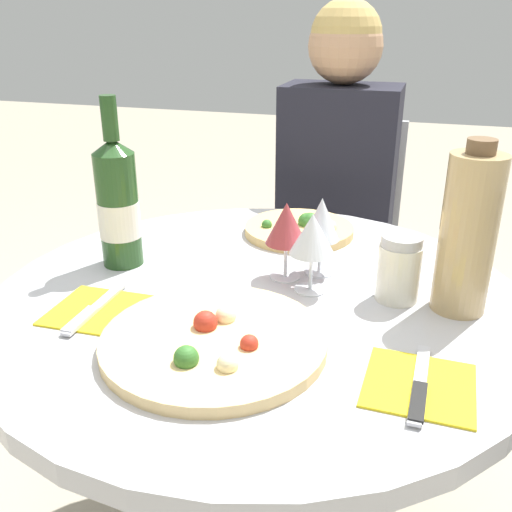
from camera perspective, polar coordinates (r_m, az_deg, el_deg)
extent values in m
cylinder|color=slate|center=(1.26, 0.21, -18.29)|extent=(0.10, 0.10, 0.64)
cylinder|color=#B7B7BC|center=(1.07, 0.24, -4.59)|extent=(0.99, 0.99, 0.04)
cylinder|color=#ADADB2|center=(2.04, 7.02, -12.09)|extent=(0.33, 0.33, 0.01)
cylinder|color=#ADADB2|center=(1.93, 7.34, -6.84)|extent=(0.06, 0.06, 0.44)
cube|color=#ADADB2|center=(1.82, 7.71, -0.38)|extent=(0.36, 0.36, 0.03)
cube|color=#ADADB2|center=(1.91, 8.98, 7.51)|extent=(0.36, 0.02, 0.40)
cube|color=black|center=(1.78, 6.36, -9.00)|extent=(0.28, 0.33, 0.47)
cube|color=black|center=(1.73, 8.20, 8.00)|extent=(0.33, 0.21, 0.52)
sphere|color=tan|center=(1.67, 8.95, 20.06)|extent=(0.20, 0.20, 0.20)
sphere|color=tan|center=(1.67, 9.01, 20.93)|extent=(0.19, 0.19, 0.19)
cylinder|color=#E5C17F|center=(0.90, -4.22, -8.45)|extent=(0.35, 0.35, 0.02)
sphere|color=beige|center=(0.93, -3.06, -5.98)|extent=(0.03, 0.03, 0.03)
sphere|color=#B22D1E|center=(0.86, -0.68, -8.76)|extent=(0.03, 0.03, 0.03)
sphere|color=#336B28|center=(0.83, -6.99, -10.10)|extent=(0.04, 0.04, 0.04)
sphere|color=#B22D1E|center=(0.91, -5.08, -6.65)|extent=(0.04, 0.04, 0.04)
sphere|color=beige|center=(0.81, -2.87, -10.75)|extent=(0.03, 0.03, 0.03)
cylinder|color=#DBB26B|center=(1.34, 4.32, 2.64)|extent=(0.25, 0.25, 0.02)
sphere|color=#336B28|center=(1.27, 5.05, 2.11)|extent=(0.03, 0.03, 0.03)
sphere|color=beige|center=(1.32, 7.37, 2.88)|extent=(0.03, 0.03, 0.03)
sphere|color=#336B28|center=(1.33, 1.09, 3.15)|extent=(0.02, 0.02, 0.02)
sphere|color=#336B28|center=(1.35, 5.07, 3.47)|extent=(0.04, 0.04, 0.04)
sphere|color=#336B28|center=(1.34, 5.42, 3.45)|extent=(0.04, 0.04, 0.04)
sphere|color=#336B28|center=(1.32, 7.26, 2.94)|extent=(0.03, 0.03, 0.03)
sphere|color=#336B28|center=(1.34, 5.26, 3.29)|extent=(0.03, 0.03, 0.03)
cylinder|color=#23471E|center=(1.18, -13.57, 4.46)|extent=(0.08, 0.08, 0.23)
cone|color=#23471E|center=(1.14, -14.18, 10.62)|extent=(0.08, 0.08, 0.03)
cylinder|color=#23471E|center=(1.13, -14.45, 13.20)|extent=(0.03, 0.03, 0.08)
cylinder|color=silver|center=(1.18, -13.49, 3.62)|extent=(0.08, 0.08, 0.07)
cylinder|color=tan|center=(1.02, 20.41, 1.95)|extent=(0.09, 0.09, 0.27)
cylinder|color=brown|center=(0.98, 21.65, 10.15)|extent=(0.05, 0.05, 0.02)
cylinder|color=silver|center=(1.05, 14.06, -1.63)|extent=(0.08, 0.08, 0.10)
cylinder|color=#B2B2B7|center=(1.03, 14.39, 1.49)|extent=(0.07, 0.07, 0.02)
cylinder|color=silver|center=(1.12, 2.93, -2.04)|extent=(0.06, 0.06, 0.00)
cylinder|color=silver|center=(1.11, 2.97, -0.35)|extent=(0.01, 0.01, 0.07)
cone|color=#9E383D|center=(1.08, 3.05, 3.31)|extent=(0.08, 0.08, 0.08)
cylinder|color=silver|center=(1.08, 5.43, -3.34)|extent=(0.06, 0.06, 0.00)
cylinder|color=silver|center=(1.06, 5.50, -1.53)|extent=(0.01, 0.01, 0.07)
cone|color=silver|center=(1.03, 5.66, 2.21)|extent=(0.08, 0.08, 0.08)
cylinder|color=silver|center=(1.15, 6.31, -1.57)|extent=(0.06, 0.06, 0.00)
cylinder|color=silver|center=(1.13, 6.39, 0.07)|extent=(0.01, 0.01, 0.07)
cone|color=silver|center=(1.11, 6.57, 3.71)|extent=(0.07, 0.07, 0.08)
cube|color=yellow|center=(1.04, -15.69, -5.20)|extent=(0.15, 0.15, 0.00)
cube|color=silver|center=(1.04, -15.72, -4.98)|extent=(0.02, 0.19, 0.00)
cube|color=silver|center=(1.00, -17.17, -6.05)|extent=(0.02, 0.09, 0.00)
cube|color=yellow|center=(0.85, 16.02, -12.29)|extent=(0.15, 0.15, 0.00)
cube|color=silver|center=(0.84, 16.05, -12.04)|extent=(0.02, 0.19, 0.00)
cube|color=black|center=(0.80, 15.91, -13.80)|extent=(0.02, 0.09, 0.00)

